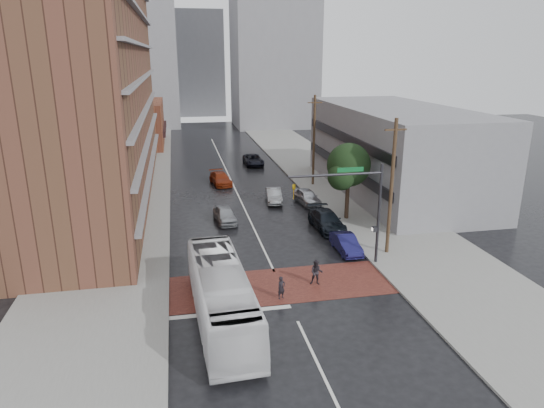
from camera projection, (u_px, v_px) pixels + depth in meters
name	position (u px, v px, depth m)	size (l,w,h in m)	color
ground	(282.00, 289.00, 30.53)	(160.00, 160.00, 0.00)	black
crosswalk	(281.00, 285.00, 31.00)	(14.00, 5.00, 0.02)	brown
sidewalk_west	(127.00, 192.00, 51.80)	(9.00, 90.00, 0.15)	gray
sidewalk_east	(333.00, 181.00, 56.08)	(9.00, 90.00, 0.15)	gray
apartment_block	(87.00, 56.00, 46.29)	(10.00, 44.00, 28.00)	brown
storefront_west	(138.00, 124.00, 77.87)	(8.00, 16.00, 7.00)	brown
building_east	(395.00, 150.00, 51.01)	(11.00, 26.00, 9.00)	gray
distant_tower_west	(130.00, 45.00, 96.30)	(18.00, 16.00, 32.00)	gray
distant_tower_east	(274.00, 34.00, 95.29)	(16.00, 14.00, 36.00)	gray
distant_tower_center	(198.00, 64.00, 116.02)	(12.00, 10.00, 24.00)	gray
street_tree	(349.00, 168.00, 42.00)	(4.20, 4.10, 6.90)	#332319
signal_mast	(360.00, 201.00, 32.56)	(6.50, 0.30, 7.20)	#2D2D33
utility_pole_near	(391.00, 187.00, 34.40)	(1.60, 0.26, 10.00)	#473321
utility_pole_far	(314.00, 140.00, 53.14)	(1.60, 0.26, 10.00)	#473321
transit_bus	(221.00, 295.00, 26.34)	(2.71, 11.58, 3.22)	silver
pedestrian_a	(281.00, 288.00, 29.11)	(0.52, 0.34, 1.43)	black
pedestrian_b	(316.00, 273.00, 30.85)	(0.82, 0.64, 1.68)	#252026
car_travel_a	(225.00, 215.00, 42.42)	(1.66, 4.13, 1.41)	#9A9DA1
car_travel_b	(274.00, 196.00, 48.26)	(1.44, 4.13, 1.36)	#A0A4A8
car_travel_c	(221.00, 179.00, 54.86)	(1.90, 4.67, 1.36)	maroon
suv_travel	(253.00, 160.00, 64.60)	(2.32, 5.03, 1.40)	black
car_parked_near	(346.00, 244.00, 36.06)	(1.39, 3.98, 1.31)	#17154C
car_parked_mid	(327.00, 220.00, 40.80)	(2.13, 5.23, 1.52)	black
car_parked_far	(307.00, 197.00, 47.66)	(1.73, 4.29, 1.46)	#B9BBC1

